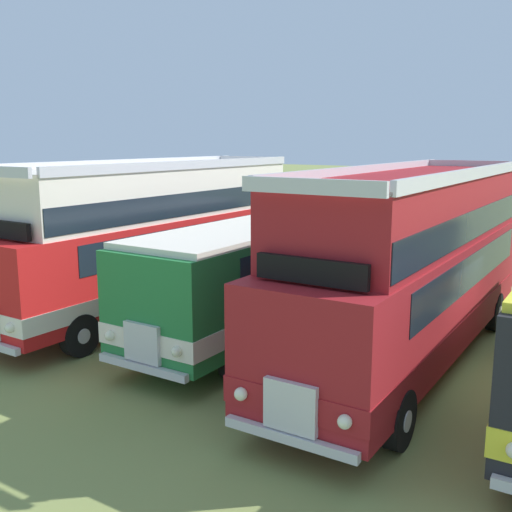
# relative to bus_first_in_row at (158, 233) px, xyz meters

# --- Properties ---
(ground_plane) EXTENTS (200.00, 200.00, 0.00)m
(ground_plane) POSITION_rel_bus_first_in_row_xyz_m (9.84, -0.05, -2.36)
(ground_plane) COLOR olive
(bus_first_in_row) EXTENTS (2.89, 11.40, 4.52)m
(bus_first_in_row) POSITION_rel_bus_first_in_row_xyz_m (0.00, 0.00, 0.00)
(bus_first_in_row) COLOR red
(bus_first_in_row) RESTS_ON ground
(bus_second_in_row) EXTENTS (2.93, 9.83, 2.99)m
(bus_second_in_row) POSITION_rel_bus_first_in_row_xyz_m (3.94, 0.08, -0.61)
(bus_second_in_row) COLOR #237538
(bus_second_in_row) RESTS_ON ground
(bus_third_in_row) EXTENTS (3.01, 11.26, 4.52)m
(bus_third_in_row) POSITION_rel_bus_first_in_row_xyz_m (7.87, 0.06, -0.00)
(bus_third_in_row) COLOR maroon
(bus_third_in_row) RESTS_ON ground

